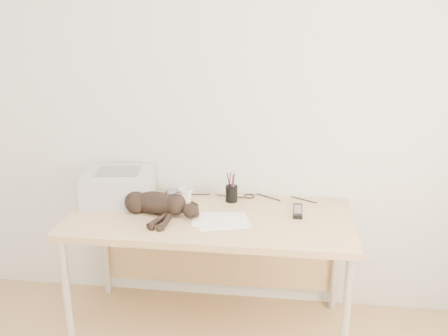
# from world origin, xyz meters

# --- Properties ---
(wall_back) EXTENTS (3.50, 0.00, 3.50)m
(wall_back) POSITION_xyz_m (0.00, 1.75, 1.30)
(wall_back) COLOR silver
(wall_back) RESTS_ON floor
(desk) EXTENTS (1.60, 0.70, 0.74)m
(desk) POSITION_xyz_m (0.00, 1.48, 0.61)
(desk) COLOR #D6B37D
(desk) RESTS_ON floor
(printer) EXTENTS (0.45, 0.40, 0.19)m
(printer) POSITION_xyz_m (-0.57, 1.55, 0.83)
(printer) COLOR #AFAFB4
(printer) RESTS_ON desk
(papers) EXTENTS (0.34, 0.27, 0.01)m
(papers) POSITION_xyz_m (0.07, 1.32, 0.74)
(papers) COLOR white
(papers) RESTS_ON desk
(cat) EXTENTS (0.59, 0.33, 0.14)m
(cat) POSITION_xyz_m (-0.32, 1.38, 0.80)
(cat) COLOR black
(cat) RESTS_ON desk
(mug) EXTENTS (0.12, 0.12, 0.08)m
(mug) POSITION_xyz_m (-0.18, 1.58, 0.78)
(mug) COLOR silver
(mug) RESTS_ON desk
(pen_cup) EXTENTS (0.07, 0.07, 0.18)m
(pen_cup) POSITION_xyz_m (0.10, 1.62, 0.79)
(pen_cup) COLOR black
(pen_cup) RESTS_ON desk
(remote_grey) EXTENTS (0.09, 0.21, 0.02)m
(remote_grey) POSITION_xyz_m (-0.27, 1.64, 0.75)
(remote_grey) COLOR slate
(remote_grey) RESTS_ON desk
(remote_black) EXTENTS (0.06, 0.19, 0.02)m
(remote_black) POSITION_xyz_m (0.49, 1.50, 0.75)
(remote_black) COLOR black
(remote_black) RESTS_ON desk
(mouse) EXTENTS (0.07, 0.11, 0.03)m
(mouse) POSITION_xyz_m (0.49, 1.49, 0.76)
(mouse) COLOR white
(mouse) RESTS_ON desk
(cable_tangle) EXTENTS (1.36, 0.07, 0.01)m
(cable_tangle) POSITION_xyz_m (0.00, 1.70, 0.75)
(cable_tangle) COLOR black
(cable_tangle) RESTS_ON desk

